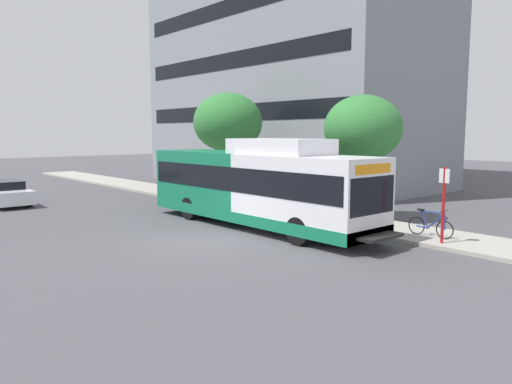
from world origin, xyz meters
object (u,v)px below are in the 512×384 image
object	(u,v)px
transit_bus	(256,186)
bus_stop_sign_pole	(444,199)
street_tree_mid_block	(228,123)
parked_car_far_lane	(6,193)
bicycle_parked	(431,225)
street_tree_near_stop	(363,129)

from	to	relation	value
transit_bus	bus_stop_sign_pole	world-z (taller)	transit_bus
street_tree_mid_block	parked_car_far_lane	xyz separation A→B (m)	(-10.61, 5.88, -3.81)
bicycle_parked	street_tree_near_stop	world-z (taller)	street_tree_near_stop
transit_bus	bus_stop_sign_pole	xyz separation A→B (m)	(2.36, -6.90, -0.05)
bicycle_parked	parked_car_far_lane	size ratio (longest dim) A/B	0.39
transit_bus	street_tree_mid_block	world-z (taller)	street_tree_mid_block
street_tree_mid_block	parked_car_far_lane	distance (m)	12.72
transit_bus	street_tree_near_stop	bearing A→B (deg)	-23.02
bicycle_parked	parked_car_far_lane	xyz separation A→B (m)	(-9.18, 19.57, 0.10)
bus_stop_sign_pole	bicycle_parked	bearing A→B (deg)	50.88
bus_stop_sign_pole	street_tree_mid_block	distance (m)	14.89
transit_bus	parked_car_far_lane	xyz separation A→B (m)	(-6.19, 13.44, -1.04)
bus_stop_sign_pole	parked_car_far_lane	size ratio (longest dim) A/B	0.58
street_tree_near_stop	parked_car_far_lane	bearing A→B (deg)	124.87
bicycle_parked	parked_car_far_lane	bearing A→B (deg)	115.14
transit_bus	street_tree_mid_block	distance (m)	9.19
bus_stop_sign_pole	street_tree_mid_block	xyz separation A→B (m)	(2.06, 14.47, 2.83)
transit_bus	street_tree_mid_block	xyz separation A→B (m)	(4.42, 7.56, 2.77)
bicycle_parked	street_tree_near_stop	bearing A→B (deg)	70.13
transit_bus	bicycle_parked	distance (m)	6.91
transit_bus	bicycle_parked	world-z (taller)	transit_bus
street_tree_near_stop	parked_car_far_lane	world-z (taller)	street_tree_near_stop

